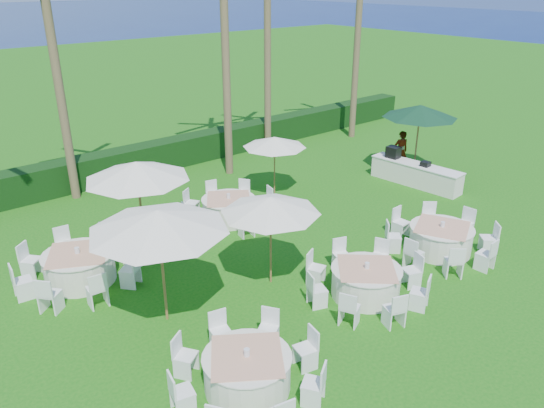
# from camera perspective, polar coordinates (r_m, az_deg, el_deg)

# --- Properties ---
(ground) EXTENTS (120.00, 120.00, 0.00)m
(ground) POSITION_cam_1_polar(r_m,az_deg,el_deg) (14.02, 6.40, -10.43)
(ground) COLOR #125B0F
(ground) RESTS_ON ground
(hedge) EXTENTS (34.00, 1.00, 1.20)m
(hedge) POSITION_cam_1_polar(r_m,az_deg,el_deg) (22.84, -15.57, 4.24)
(hedge) COLOR black
(hedge) RESTS_ON ground
(banquet_table_a) EXTENTS (3.18, 3.18, 0.96)m
(banquet_table_a) POSITION_cam_1_polar(r_m,az_deg,el_deg) (11.23, -2.68, -17.48)
(banquet_table_a) COLOR silver
(banquet_table_a) RESTS_ON ground
(banquet_table_b) EXTENTS (3.16, 3.16, 0.97)m
(banquet_table_b) POSITION_cam_1_polar(r_m,az_deg,el_deg) (14.19, 10.06, -8.16)
(banquet_table_b) COLOR silver
(banquet_table_b) RESTS_ON ground
(banquet_table_c) EXTENTS (3.33, 3.33, 1.00)m
(banquet_table_c) POSITION_cam_1_polar(r_m,az_deg,el_deg) (16.86, 17.69, -3.56)
(banquet_table_c) COLOR silver
(banquet_table_c) RESTS_ON ground
(banquet_table_d) EXTENTS (3.41, 3.41, 1.02)m
(banquet_table_d) POSITION_cam_1_polar(r_m,az_deg,el_deg) (15.52, -19.98, -6.29)
(banquet_table_d) COLOR silver
(banquet_table_d) RESTS_ON ground
(banquet_table_e) EXTENTS (3.24, 3.24, 0.98)m
(banquet_table_e) POSITION_cam_1_polar(r_m,az_deg,el_deg) (18.18, -4.66, -0.50)
(banquet_table_e) COLOR silver
(banquet_table_e) RESTS_ON ground
(umbrella_a) EXTENTS (3.28, 3.28, 2.93)m
(umbrella_a) POSITION_cam_1_polar(r_m,az_deg,el_deg) (12.25, -12.16, -1.75)
(umbrella_a) COLOR brown
(umbrella_a) RESTS_ON ground
(umbrella_b) EXTENTS (2.64, 2.64, 2.54)m
(umbrella_b) POSITION_cam_1_polar(r_m,az_deg,el_deg) (13.68, -0.14, -0.10)
(umbrella_b) COLOR brown
(umbrella_b) RESTS_ON ground
(umbrella_c) EXTENTS (3.01, 3.01, 2.97)m
(umbrella_c) POSITION_cam_1_polar(r_m,az_deg,el_deg) (15.43, -14.34, 3.52)
(umbrella_c) COLOR brown
(umbrella_c) RESTS_ON ground
(umbrella_d) EXTENTS (2.39, 2.39, 2.26)m
(umbrella_d) POSITION_cam_1_polar(r_m,az_deg,el_deg) (19.84, 0.27, 6.69)
(umbrella_d) COLOR brown
(umbrella_d) RESTS_ON ground
(umbrella_green) EXTENTS (3.03, 3.03, 2.98)m
(umbrella_green) POSITION_cam_1_polar(r_m,az_deg,el_deg) (22.52, 15.65, 9.58)
(umbrella_green) COLOR brown
(umbrella_green) RESTS_ON ground
(buffet_table) EXTENTS (1.13, 3.84, 1.35)m
(buffet_table) POSITION_cam_1_polar(r_m,az_deg,el_deg) (22.00, 15.12, 3.20)
(buffet_table) COLOR silver
(buffet_table) RESTS_ON ground
(staff_person) EXTENTS (0.76, 0.64, 1.78)m
(staff_person) POSITION_cam_1_polar(r_m,az_deg,el_deg) (23.26, 13.66, 5.53)
(staff_person) COLOR gray
(staff_person) RESTS_ON ground
(palm_b) EXTENTS (4.29, 4.35, 8.13)m
(palm_b) POSITION_cam_1_polar(r_m,az_deg,el_deg) (20.30, -22.08, 12.52)
(palm_b) COLOR brown
(palm_b) RESTS_ON ground
(palm_c) EXTENTS (4.41, 4.07, 11.71)m
(palm_c) POSITION_cam_1_polar(r_m,az_deg,el_deg) (21.44, -5.16, 19.49)
(palm_c) COLOR brown
(palm_c) RESTS_ON ground
(palm_d) EXTENTS (4.26, 4.37, 8.90)m
(palm_d) POSITION_cam_1_polar(r_m,az_deg,el_deg) (24.96, -0.49, 16.82)
(palm_d) COLOR brown
(palm_d) RESTS_ON ground
(palm_e) EXTENTS (4.27, 4.36, 9.45)m
(palm_e) POSITION_cam_1_polar(r_m,az_deg,el_deg) (27.32, 9.21, 17.71)
(palm_e) COLOR brown
(palm_e) RESTS_ON ground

